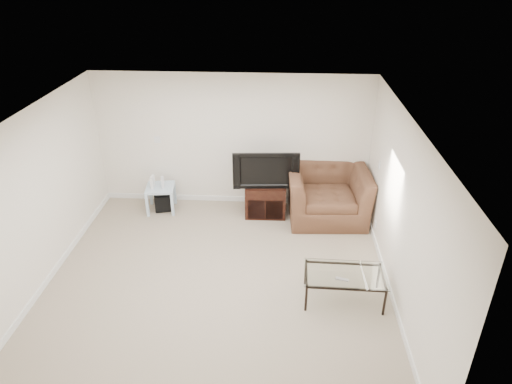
# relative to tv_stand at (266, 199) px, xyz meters

# --- Properties ---
(floor) EXTENTS (5.00, 5.00, 0.00)m
(floor) POSITION_rel_tv_stand_xyz_m (-0.62, -2.05, -0.30)
(floor) COLOR tan
(floor) RESTS_ON ground
(ceiling) EXTENTS (5.00, 5.00, 0.00)m
(ceiling) POSITION_rel_tv_stand_xyz_m (-0.62, -2.05, 2.20)
(ceiling) COLOR white
(ceiling) RESTS_ON ground
(wall_back) EXTENTS (5.00, 0.02, 2.50)m
(wall_back) POSITION_rel_tv_stand_xyz_m (-0.62, 0.45, 0.95)
(wall_back) COLOR silver
(wall_back) RESTS_ON ground
(wall_left) EXTENTS (0.02, 5.00, 2.50)m
(wall_left) POSITION_rel_tv_stand_xyz_m (-3.12, -2.05, 0.95)
(wall_left) COLOR silver
(wall_left) RESTS_ON ground
(wall_right) EXTENTS (0.02, 5.00, 2.50)m
(wall_right) POSITION_rel_tv_stand_xyz_m (1.88, -2.05, 0.95)
(wall_right) COLOR silver
(wall_right) RESTS_ON ground
(plate_back) EXTENTS (0.12, 0.02, 0.12)m
(plate_back) POSITION_rel_tv_stand_xyz_m (-2.02, 0.44, 0.95)
(plate_back) COLOR white
(plate_back) RESTS_ON wall_back
(plate_right_switch) EXTENTS (0.02, 0.09, 0.13)m
(plate_right_switch) POSITION_rel_tv_stand_xyz_m (1.86, -0.45, 0.95)
(plate_right_switch) COLOR white
(plate_right_switch) RESTS_ON wall_right
(plate_right_outlet) EXTENTS (0.02, 0.08, 0.12)m
(plate_right_outlet) POSITION_rel_tv_stand_xyz_m (1.86, -0.75, -0.00)
(plate_right_outlet) COLOR white
(plate_right_outlet) RESTS_ON wall_right
(tv_stand) EXTENTS (0.74, 0.52, 0.61)m
(tv_stand) POSITION_rel_tv_stand_xyz_m (0.00, 0.00, 0.00)
(tv_stand) COLOR black
(tv_stand) RESTS_ON floor
(dvd_player) EXTENTS (0.45, 0.32, 0.06)m
(dvd_player) POSITION_rel_tv_stand_xyz_m (0.00, -0.04, 0.20)
(dvd_player) COLOR black
(dvd_player) RESTS_ON tv_stand
(television) EXTENTS (1.09, 0.29, 0.67)m
(television) POSITION_rel_tv_stand_xyz_m (0.00, -0.03, 0.64)
(television) COLOR black
(television) RESTS_ON tv_stand
(side_table) EXTENTS (0.56, 0.56, 0.48)m
(side_table) POSITION_rel_tv_stand_xyz_m (-1.95, 0.03, -0.06)
(side_table) COLOR #A4BDC9
(side_table) RESTS_ON floor
(subwoofer) EXTENTS (0.39, 0.39, 0.32)m
(subwoofer) POSITION_rel_tv_stand_xyz_m (-1.92, 0.06, -0.13)
(subwoofer) COLOR black
(subwoofer) RESTS_ON floor
(game_console) EXTENTS (0.05, 0.16, 0.22)m
(game_console) POSITION_rel_tv_stand_xyz_m (-2.07, -0.00, 0.29)
(game_console) COLOR white
(game_console) RESTS_ON side_table
(game_case) EXTENTS (0.08, 0.15, 0.19)m
(game_case) POSITION_rel_tv_stand_xyz_m (-1.89, 0.02, 0.28)
(game_case) COLOR silver
(game_case) RESTS_ON side_table
(recliner) EXTENTS (1.47, 1.00, 1.24)m
(recliner) POSITION_rel_tv_stand_xyz_m (1.11, -0.03, 0.32)
(recliner) COLOR #4E3623
(recliner) RESTS_ON floor
(coffee_table) EXTENTS (1.13, 0.66, 0.44)m
(coffee_table) POSITION_rel_tv_stand_xyz_m (1.18, -2.28, -0.09)
(coffee_table) COLOR black
(coffee_table) RESTS_ON floor
(remote) EXTENTS (0.18, 0.09, 0.02)m
(remote) POSITION_rel_tv_stand_xyz_m (1.12, -2.42, 0.14)
(remote) COLOR #B2B2B7
(remote) RESTS_ON coffee_table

